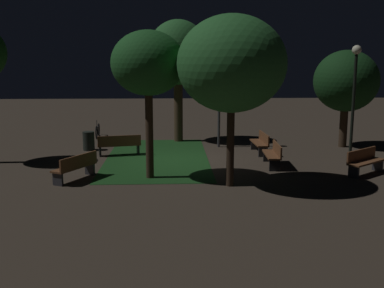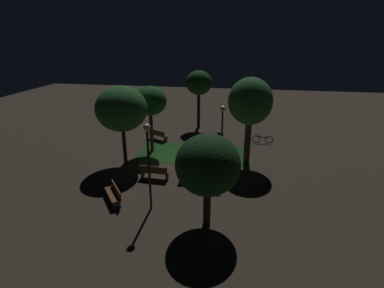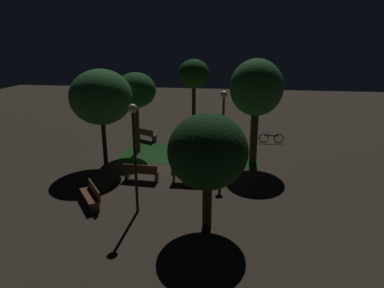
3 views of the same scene
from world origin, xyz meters
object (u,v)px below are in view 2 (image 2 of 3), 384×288
at_px(bench_path_side, 154,172).
at_px(tree_back_left, 208,165).
at_px(bench_near_trees, 158,134).
at_px(tree_tall_center, 121,109).
at_px(bench_corner, 114,193).
at_px(lamp_post_plaza_east, 222,128).
at_px(trash_bin, 220,136).
at_px(lamp_post_near_wall, 148,153).
at_px(bench_front_left, 194,174).
at_px(tree_back_right, 199,83).
at_px(tree_left_canopy, 250,102).
at_px(bicycle, 263,139).
at_px(bench_front_right, 203,141).
at_px(tree_right_canopy, 150,101).

xyz_separation_m(bench_path_side, tree_back_left, (3.77, -4.09, 2.54)).
xyz_separation_m(bench_near_trees, tree_tall_center, (-0.90, -5.07, 3.38)).
height_order(bench_corner, tree_tall_center, tree_tall_center).
bearing_deg(lamp_post_plaza_east, bench_near_trees, 136.82).
distance_m(bench_path_side, trash_bin, 8.33).
distance_m(bench_path_side, bench_corner, 3.25).
bearing_deg(lamp_post_near_wall, bench_front_left, 62.72).
bearing_deg(tree_tall_center, bench_corner, -75.14).
height_order(tree_back_right, tree_tall_center, same).
height_order(bench_front_left, tree_left_canopy, tree_left_canopy).
distance_m(bench_near_trees, lamp_post_plaza_east, 8.27).
xyz_separation_m(bench_near_trees, bicycle, (8.72, 0.66, -0.14)).
relative_size(bench_front_left, trash_bin, 2.16).
bearing_deg(bench_front_right, tree_left_canopy, -36.77).
bearing_deg(tree_back_right, lamp_post_plaza_east, -73.29).
relative_size(tree_back_left, bicycle, 2.65).
xyz_separation_m(bench_path_side, bench_near_trees, (-1.76, 7.07, 0.00)).
relative_size(lamp_post_near_wall, bicycle, 2.72).
distance_m(tree_left_canopy, tree_tall_center, 8.45).
relative_size(bench_corner, bicycle, 1.03).
xyz_separation_m(bench_path_side, lamp_post_plaza_east, (3.98, 1.68, 2.52)).
xyz_separation_m(bench_front_left, bicycle, (4.48, 7.72, -0.14)).
distance_m(tree_back_left, bicycle, 12.53).
xyz_separation_m(bench_front_left, lamp_post_near_wall, (-1.69, -3.28, 2.61)).
bearing_deg(lamp_post_near_wall, tree_left_canopy, 54.51).
height_order(lamp_post_plaza_east, lamp_post_near_wall, lamp_post_near_wall).
bearing_deg(bench_front_left, tree_right_canopy, 131.01).
distance_m(bench_path_side, bicycle, 10.40).
height_order(tree_right_canopy, trash_bin, tree_right_canopy).
height_order(bench_front_left, tree_back_right, tree_back_right).
bearing_deg(bench_path_side, bench_near_trees, 103.98).
bearing_deg(tree_left_canopy, bench_near_trees, 154.38).
bearing_deg(bench_corner, bench_path_side, 65.45).
height_order(bench_path_side, tree_back_right, tree_back_right).
bearing_deg(tree_back_left, bench_path_side, 132.69).
relative_size(bench_front_right, tree_left_canopy, 0.32).
bearing_deg(lamp_post_plaza_east, tree_back_right, 106.71).
xyz_separation_m(bench_front_right, tree_left_canopy, (3.41, -2.55, 3.80)).
bearing_deg(lamp_post_plaza_east, bench_path_side, -157.17).
bearing_deg(tree_right_canopy, bench_near_trees, 95.44).
bearing_deg(tree_tall_center, tree_back_right, 68.06).
relative_size(bench_front_left, lamp_post_plaza_east, 0.41).
bearing_deg(bicycle, lamp_post_near_wall, -119.30).
height_order(tree_tall_center, tree_right_canopy, tree_tall_center).
relative_size(tree_back_right, tree_tall_center, 1.00).
height_order(bench_corner, bicycle, bicycle).
bearing_deg(bench_path_side, tree_tall_center, 143.11).
height_order(tree_left_canopy, tree_tall_center, tree_left_canopy).
xyz_separation_m(lamp_post_near_wall, bicycle, (6.17, 11.00, -2.75)).
relative_size(tree_right_canopy, lamp_post_plaza_east, 1.13).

